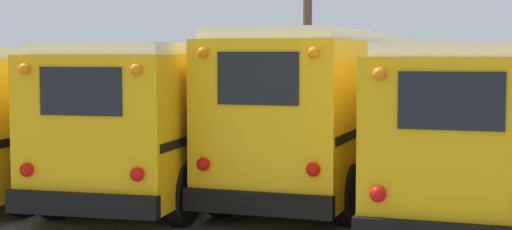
{
  "coord_description": "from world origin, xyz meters",
  "views": [
    {
      "loc": [
        4.57,
        -15.44,
        2.84
      ],
      "look_at": [
        0.0,
        0.4,
        1.59
      ],
      "focal_mm": 55.0,
      "sensor_mm": 36.0,
      "label": 1
    }
  ],
  "objects_px": {
    "school_bus_2": "(330,105)",
    "utility_pole": "(307,18)",
    "school_bus_0": "(64,109)",
    "school_bus_3": "(475,118)",
    "school_bus_1": "(190,109)"
  },
  "relations": [
    {
      "from": "school_bus_2",
      "to": "school_bus_1",
      "type": "bearing_deg",
      "value": -171.1
    },
    {
      "from": "school_bus_1",
      "to": "school_bus_2",
      "type": "xyz_separation_m",
      "value": [
        2.98,
        0.47,
        0.12
      ]
    },
    {
      "from": "school_bus_3",
      "to": "utility_pole",
      "type": "distance_m",
      "value": 12.04
    },
    {
      "from": "school_bus_1",
      "to": "utility_pole",
      "type": "relative_size",
      "value": 1.32
    },
    {
      "from": "school_bus_0",
      "to": "utility_pole",
      "type": "bearing_deg",
      "value": 71.53
    },
    {
      "from": "utility_pole",
      "to": "school_bus_0",
      "type": "bearing_deg",
      "value": -108.47
    },
    {
      "from": "school_bus_1",
      "to": "school_bus_3",
      "type": "distance_m",
      "value": 5.97
    },
    {
      "from": "school_bus_1",
      "to": "school_bus_3",
      "type": "bearing_deg",
      "value": -4.21
    },
    {
      "from": "school_bus_3",
      "to": "utility_pole",
      "type": "bearing_deg",
      "value": 118.08
    },
    {
      "from": "school_bus_2",
      "to": "school_bus_3",
      "type": "bearing_deg",
      "value": -16.89
    },
    {
      "from": "school_bus_2",
      "to": "school_bus_3",
      "type": "height_order",
      "value": "school_bus_2"
    },
    {
      "from": "school_bus_2",
      "to": "utility_pole",
      "type": "distance_m",
      "value": 10.11
    },
    {
      "from": "school_bus_0",
      "to": "school_bus_1",
      "type": "distance_m",
      "value": 2.98
    },
    {
      "from": "school_bus_0",
      "to": "school_bus_1",
      "type": "relative_size",
      "value": 0.98
    },
    {
      "from": "school_bus_0",
      "to": "school_bus_3",
      "type": "height_order",
      "value": "school_bus_3"
    }
  ]
}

